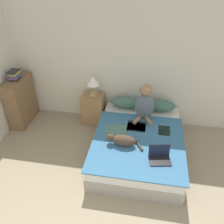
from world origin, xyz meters
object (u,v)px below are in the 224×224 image
Objects in this scene: cat_tabby at (122,140)px; bookshelf at (21,101)px; nightstand at (93,109)px; table_lamp at (93,82)px; bed at (138,144)px; person_sitting at (145,104)px; laptop_open at (160,157)px; book_stack_top at (14,75)px; pillow_near at (126,102)px; pillow_far at (159,105)px.

cat_tabby is 2.39m from bookshelf.
nightstand is 0.62m from table_lamp.
bed is 2.80× the size of person_sitting.
laptop_open is 3.10m from book_stack_top.
book_stack_top reaches higher than bookshelf.
pillow_near is 1.42× the size of table_lamp.
laptop_open is at bearing -44.43° from nightstand.
person_sitting is 0.71× the size of bookshelf.
bookshelf is at bearing 166.58° from bed.
pillow_far reaches higher than bed.
laptop_open reaches higher than cat_tabby.
person_sitting reaches higher than bed.
bookshelf reaches higher than nightstand.
nightstand is 1.50m from bookshelf.
table_lamp is at bearing 8.20° from bookshelf.
cat_tabby is at bearing -56.51° from table_lamp.
bookshelf is (-1.47, -0.21, 0.17)m from nightstand.
pillow_far is 2.42× the size of book_stack_top.
laptop_open reaches higher than bed.
nightstand is (-1.35, 1.33, -0.16)m from laptop_open.
pillow_far is 0.62× the size of bookshelf.
bookshelf is at bearing -173.93° from pillow_near.
nightstand is at bearing -179.29° from pillow_far.
table_lamp is (0.02, 0.00, 0.62)m from nightstand.
nightstand reaches higher than cat_tabby.
book_stack_top is at bearing 100.57° from bookshelf.
laptop_open is 3.04m from bookshelf.
bookshelf is at bearing -20.13° from cat_tabby.
pillow_far reaches higher than laptop_open.
table_lamp is 1.57m from bookshelf.
nightstand is at bearing 7.94° from book_stack_top.
laptop_open is 1.43× the size of book_stack_top.
cat_tabby is at bearing -86.18° from pillow_near.
pillow_near is 0.95× the size of nightstand.
cat_tabby is 0.62× the size of bookshelf.
bed is at bearing -13.54° from book_stack_top.
person_sitting reaches higher than pillow_near.
pillow_far is 0.46m from person_sitting.
bed is 0.68m from laptop_open.
bookshelf is 3.94× the size of book_stack_top.
bed is at bearing -67.90° from pillow_near.
laptop_open is at bearing -56.29° from bed.
person_sitting is at bearing 96.00° from laptop_open.
bookshelf reaches higher than cat_tabby.
cat_tabby is at bearing -21.63° from bookshelf.
book_stack_top reaches higher than cat_tabby.
person_sitting reaches higher than pillow_far.
book_stack_top is (-1.47, -0.21, 0.76)m from nightstand.
book_stack_top is at bearing -174.09° from pillow_near.
bed is 3.22× the size of pillow_near.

